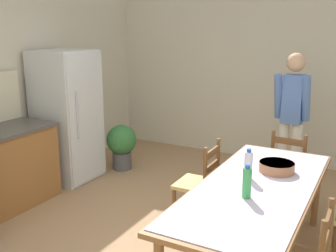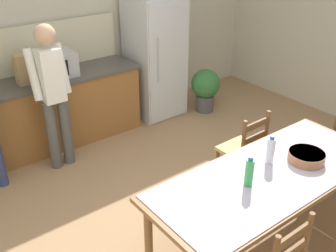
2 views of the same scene
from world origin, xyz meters
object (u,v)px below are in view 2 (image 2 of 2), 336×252
at_px(bottle_off_centre, 270,151).
at_px(person_at_counter, 53,91).
at_px(potted_plant, 205,87).
at_px(bottle_near_centre, 249,172).
at_px(serving_bowl, 306,156).
at_px(microwave, 54,65).
at_px(paper_bag, 26,69).
at_px(dining_table, 269,180).
at_px(chair_side_far_right, 244,150).
at_px(refrigerator, 155,57).

height_order(bottle_off_centre, person_at_counter, person_at_counter).
bearing_deg(potted_plant, bottle_near_centre, -126.14).
xyz_separation_m(bottle_off_centre, person_at_counter, (-1.04, 2.24, 0.08)).
height_order(bottle_near_centre, serving_bowl, bottle_near_centre).
bearing_deg(microwave, person_at_counter, -115.84).
height_order(paper_bag, dining_table, paper_bag).
height_order(paper_bag, chair_side_far_right, paper_bag).
relative_size(refrigerator, microwave, 3.53).
xyz_separation_m(microwave, bottle_near_centre, (0.39, -2.87, -0.19)).
height_order(paper_bag, person_at_counter, person_at_counter).
bearing_deg(potted_plant, microwave, 168.30).
xyz_separation_m(paper_bag, bottle_near_centre, (0.74, -2.87, -0.22)).
height_order(refrigerator, serving_bowl, refrigerator).
distance_m(serving_bowl, chair_side_far_right, 0.90).
relative_size(bottle_near_centre, serving_bowl, 0.84).
xyz_separation_m(refrigerator, paper_bag, (-1.88, 0.01, 0.23)).
height_order(bottle_off_centre, potted_plant, bottle_off_centre).
xyz_separation_m(refrigerator, microwave, (-1.53, 0.02, 0.20)).
height_order(dining_table, serving_bowl, serving_bowl).
height_order(bottle_near_centre, person_at_counter, person_at_counter).
bearing_deg(serving_bowl, person_at_counter, 118.52).
bearing_deg(potted_plant, person_at_counter, -178.32).
xyz_separation_m(paper_bag, dining_table, (1.02, -2.87, -0.42)).
height_order(refrigerator, bottle_off_centre, refrigerator).
height_order(microwave, serving_bowl, microwave).
height_order(serving_bowl, potted_plant, serving_bowl).
height_order(microwave, bottle_off_centre, microwave).
relative_size(bottle_near_centre, person_at_counter, 0.16).
bearing_deg(microwave, chair_side_far_right, -60.90).
bearing_deg(paper_bag, potted_plant, -9.94).
distance_m(serving_bowl, potted_plant, 2.76).
relative_size(microwave, potted_plant, 0.75).
relative_size(bottle_off_centre, serving_bowl, 0.84).
bearing_deg(bottle_near_centre, microwave, 97.72).
relative_size(bottle_near_centre, potted_plant, 0.40).
height_order(microwave, person_at_counter, person_at_counter).
xyz_separation_m(microwave, serving_bowl, (1.07, -2.95, -0.27)).
distance_m(dining_table, serving_bowl, 0.42).
bearing_deg(chair_side_far_right, dining_table, 54.53).
xyz_separation_m(paper_bag, potted_plant, (2.51, -0.44, -0.73)).
distance_m(paper_bag, dining_table, 3.07).
distance_m(paper_bag, bottle_off_centre, 2.99).
xyz_separation_m(microwave, person_at_counter, (-0.25, -0.52, -0.11)).
bearing_deg(bottle_near_centre, chair_side_far_right, 43.01).
height_order(bottle_near_centre, chair_side_far_right, bottle_near_centre).
relative_size(dining_table, chair_side_far_right, 2.49).
relative_size(paper_bag, potted_plant, 0.54).
distance_m(microwave, bottle_near_centre, 2.91).
bearing_deg(bottle_near_centre, dining_table, -0.29).
height_order(microwave, paper_bag, paper_bag).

